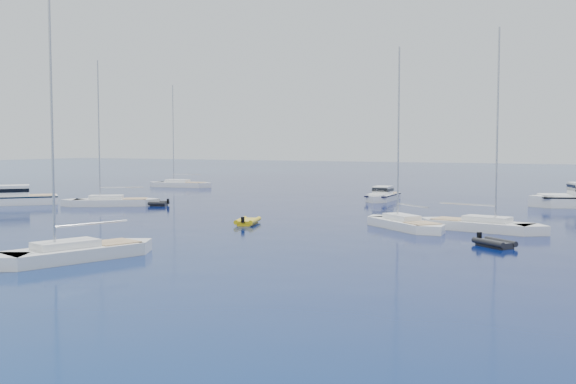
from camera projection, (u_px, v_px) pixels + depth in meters
ground at (98, 258)px, 38.57m from camera, size 400.00×400.00×0.00m
motor_cruiser_left at (12, 205)px, 72.26m from camera, size 8.83×9.51×2.61m
motor_cruiser_horizon at (382, 201)px, 77.42m from camera, size 3.11×8.06×2.07m
sailboat_fore at (73, 260)px, 37.99m from camera, size 5.68×10.99×15.64m
sailboat_mid_r at (404, 229)px, 51.92m from camera, size 9.13×7.90×14.15m
sailboat_mid_l at (111, 206)px, 71.08m from camera, size 10.11×8.20×15.34m
sailboat_centre at (481, 231)px, 50.74m from camera, size 10.65×4.34×15.21m
sailboat_far_l at (180, 187)px, 101.82m from camera, size 10.85×4.50×15.49m
tender_yellow at (248, 224)px, 54.87m from camera, size 2.77×3.67×0.95m
tender_grey_near at (494, 247)px, 42.82m from camera, size 3.21×2.96×0.95m
tender_grey_far at (151, 206)px, 71.16m from camera, size 4.06×3.10×0.95m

